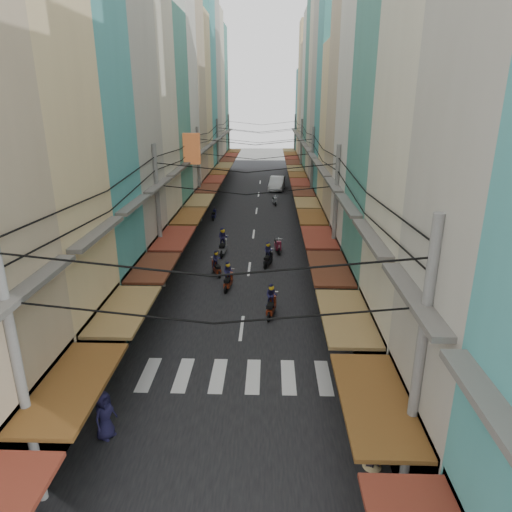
% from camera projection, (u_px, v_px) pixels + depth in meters
% --- Properties ---
extents(ground, '(160.00, 160.00, 0.00)m').
position_uv_depth(ground, '(244.00, 310.00, 23.83)').
color(ground, slate).
rests_on(ground, ground).
extents(road, '(10.00, 80.00, 0.02)m').
position_uv_depth(road, '(256.00, 216.00, 42.70)').
color(road, black).
rests_on(road, ground).
extents(sidewalk_left, '(3.00, 80.00, 0.06)m').
position_uv_depth(sidewalk_left, '(187.00, 215.00, 42.88)').
color(sidewalk_left, gray).
rests_on(sidewalk_left, ground).
extents(sidewalk_right, '(3.00, 80.00, 0.06)m').
position_uv_depth(sidewalk_right, '(325.00, 216.00, 42.50)').
color(sidewalk_right, gray).
rests_on(sidewalk_right, ground).
extents(crosswalk, '(7.55, 2.40, 0.01)m').
position_uv_depth(crosswalk, '(236.00, 376.00, 18.16)').
color(crosswalk, silver).
rests_on(crosswalk, ground).
extents(building_row_left, '(7.80, 67.67, 23.70)m').
position_uv_depth(building_row_left, '(156.00, 107.00, 36.47)').
color(building_row_left, silver).
rests_on(building_row_left, ground).
extents(building_row_right, '(7.80, 68.98, 22.59)m').
position_uv_depth(building_row_right, '(354.00, 112.00, 36.02)').
color(building_row_right, teal).
rests_on(building_row_right, ground).
extents(utility_poles, '(10.20, 66.13, 8.20)m').
position_uv_depth(utility_poles, '(254.00, 150.00, 35.83)').
color(utility_poles, slate).
rests_on(utility_poles, ground).
extents(white_car, '(5.72, 2.77, 1.95)m').
position_uv_depth(white_car, '(277.00, 190.00, 54.82)').
color(white_car, silver).
rests_on(white_car, ground).
extents(bicycle, '(1.59, 1.05, 1.02)m').
position_uv_depth(bicycle, '(357.00, 306.00, 24.29)').
color(bicycle, black).
rests_on(bicycle, ground).
extents(moving_scooters, '(5.99, 27.05, 1.97)m').
position_uv_depth(moving_scooters, '(245.00, 254.00, 30.68)').
color(moving_scooters, black).
rests_on(moving_scooters, ground).
extents(parked_scooters, '(12.83, 12.43, 0.93)m').
position_uv_depth(parked_scooters, '(346.00, 352.00, 19.05)').
color(parked_scooters, black).
rests_on(parked_scooters, ground).
extents(pedestrians, '(12.33, 19.83, 2.25)m').
position_uv_depth(pedestrians, '(152.00, 287.00, 23.94)').
color(pedestrians, black).
rests_on(pedestrians, ground).
extents(market_umbrella, '(2.42, 2.42, 2.55)m').
position_uv_depth(market_umbrella, '(399.00, 290.00, 20.63)').
color(market_umbrella, '#B2B2B7').
rests_on(market_umbrella, ground).
extents(traffic_sign, '(0.10, 0.61, 2.77)m').
position_uv_depth(traffic_sign, '(365.00, 291.00, 21.19)').
color(traffic_sign, slate).
rests_on(traffic_sign, ground).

